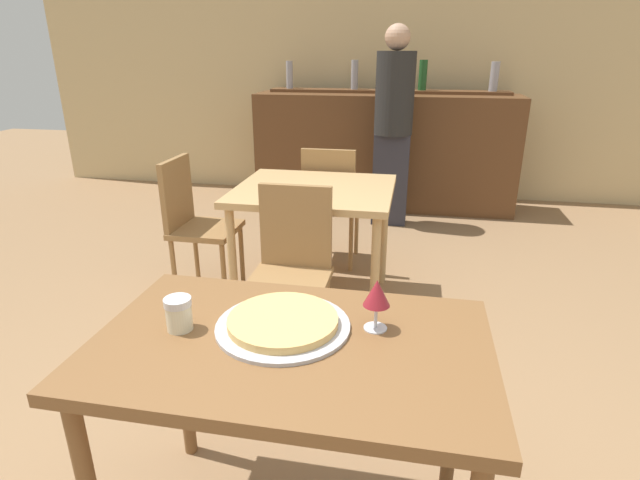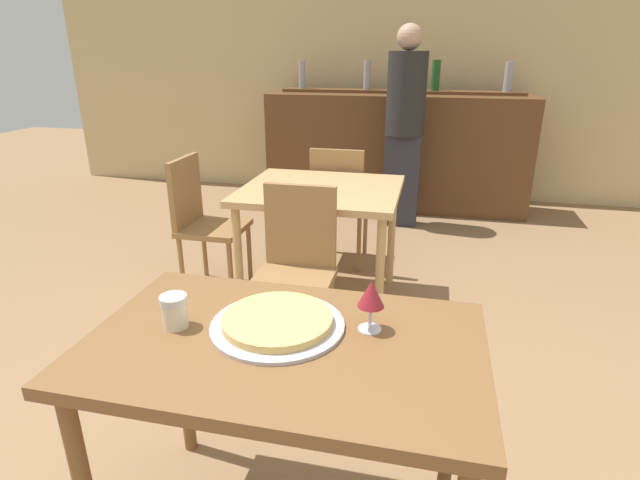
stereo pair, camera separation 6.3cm
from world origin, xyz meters
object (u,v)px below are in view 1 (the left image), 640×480
object	(u,v)px
pizza_tray	(283,323)
wine_glass	(377,294)
chair_far_side_back	(330,199)
cheese_shaker	(179,313)
person_standing	(393,121)
chair_far_side_left	(194,218)
chair_far_side_front	(292,262)

from	to	relation	value
pizza_tray	wine_glass	bearing A→B (deg)	9.94
chair_far_side_back	cheese_shaker	bearing A→B (deg)	88.36
cheese_shaker	person_standing	bearing A→B (deg)	82.47
pizza_tray	chair_far_side_left	bearing A→B (deg)	122.60
chair_far_side_back	chair_far_side_left	xyz separation A→B (m)	(-0.80, -0.59, 0.00)
chair_far_side_back	pizza_tray	size ratio (longest dim) A/B	2.25
chair_far_side_front	chair_far_side_left	world-z (taller)	same
chair_far_side_front	chair_far_side_back	distance (m)	1.18
person_standing	wine_glass	distance (m)	3.25
chair_far_side_back	person_standing	bearing A→B (deg)	-109.29
chair_far_side_back	person_standing	world-z (taller)	person_standing
chair_far_side_front	chair_far_side_back	world-z (taller)	same
chair_far_side_left	chair_far_side_front	bearing A→B (deg)	-126.30
chair_far_side_front	chair_far_side_left	xyz separation A→B (m)	(-0.80, 0.59, 0.00)
wine_glass	chair_far_side_front	bearing A→B (deg)	117.13
chair_far_side_back	chair_far_side_left	bearing A→B (deg)	36.30
cheese_shaker	wine_glass	xyz separation A→B (m)	(0.57, 0.11, 0.06)
chair_far_side_back	pizza_tray	xyz separation A→B (m)	(0.23, -2.21, 0.26)
chair_far_side_front	chair_far_side_left	distance (m)	1.00
chair_far_side_left	cheese_shaker	world-z (taller)	chair_far_side_left
wine_glass	chair_far_side_left	bearing A→B (deg)	129.72
cheese_shaker	pizza_tray	bearing A→B (deg)	11.46
chair_far_side_front	cheese_shaker	world-z (taller)	chair_far_side_front
cheese_shaker	person_standing	distance (m)	3.39
pizza_tray	chair_far_side_back	bearing A→B (deg)	96.02
chair_far_side_left	person_standing	bearing A→B (deg)	-35.27
chair_far_side_back	pizza_tray	distance (m)	2.24
chair_far_side_front	chair_far_side_back	size ratio (longest dim) A/B	1.00
pizza_tray	cheese_shaker	size ratio (longest dim) A/B	3.97
chair_far_side_front	cheese_shaker	xyz separation A→B (m)	(-0.07, -1.09, 0.30)
chair_far_side_back	chair_far_side_left	size ratio (longest dim) A/B	1.00
chair_far_side_front	cheese_shaker	size ratio (longest dim) A/B	8.91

